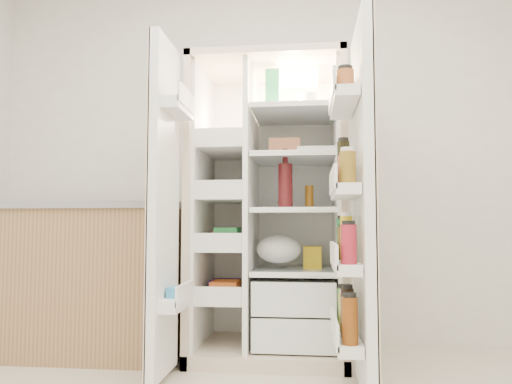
# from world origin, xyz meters

# --- Properties ---
(wall_back) EXTENTS (4.00, 0.02, 2.70)m
(wall_back) POSITION_xyz_m (0.00, 2.00, 1.35)
(wall_back) COLOR white
(wall_back) RESTS_ON floor
(refrigerator) EXTENTS (0.92, 0.70, 1.80)m
(refrigerator) POSITION_xyz_m (0.00, 1.65, 0.74)
(refrigerator) COLOR beige
(refrigerator) RESTS_ON floor
(freezer_door) EXTENTS (0.15, 0.40, 1.72)m
(freezer_door) POSITION_xyz_m (-0.51, 1.05, 0.89)
(freezer_door) COLOR white
(freezer_door) RESTS_ON floor
(fridge_door) EXTENTS (0.17, 0.58, 1.72)m
(fridge_door) POSITION_xyz_m (0.47, 0.96, 0.87)
(fridge_door) COLOR white
(fridge_door) RESTS_ON floor
(kitchen_counter) EXTENTS (1.28, 0.68, 0.93)m
(kitchen_counter) POSITION_xyz_m (-1.16, 1.57, 0.47)
(kitchen_counter) COLOR #9C7E4E
(kitchen_counter) RESTS_ON floor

